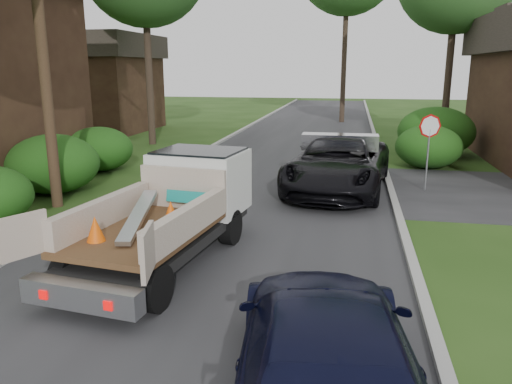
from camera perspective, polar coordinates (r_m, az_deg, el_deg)
The scene contains 14 objects.
ground at distance 8.95m, azimuth -8.46°, elevation -11.92°, with size 120.00×120.00×0.00m, color #203F12.
road at distance 18.21m, azimuth 1.88°, elevation 1.67°, with size 8.00×90.00×0.02m, color #28282B.
curb_left at distance 19.25m, azimuth -10.27°, elevation 2.30°, with size 0.20×90.00×0.12m, color #9E9E99.
curb_right at distance 18.03m, azimuth 14.86°, elevation 1.26°, with size 0.20×90.00×0.12m, color #9E9E99.
stop_sign at distance 16.88m, azimuth 19.18°, elevation 6.04°, with size 0.71×0.32×2.48m.
utility_pole at distance 15.08m, azimuth -23.53°, elevation 17.78°, with size 2.42×1.25×10.00m.
house_left_far at distance 33.76m, azimuth -18.34°, elevation 11.88°, with size 7.56×7.56×6.00m.
hedge_left_b at distance 17.11m, azimuth -22.17°, elevation 3.01°, with size 2.86×2.86×1.87m, color #194710.
hedge_left_c at distance 20.24m, azimuth -17.54°, elevation 4.71°, with size 2.60×2.60×1.70m, color #194710.
hedge_right_a at distance 21.01m, azimuth 19.13°, elevation 4.91°, with size 2.60×2.60×1.70m, color #194710.
hedge_right_b at distance 24.03m, azimuth 19.87°, elevation 6.52°, with size 3.38×3.38×2.21m, color #194710.
flatbed_truck at distance 10.76m, azimuth -8.62°, elevation -1.02°, with size 2.96×5.72×2.08m.
black_pickup at distance 16.37m, azimuth 9.42°, elevation 3.19°, with size 2.90×6.28×1.74m, color black.
navy_suv at distance 5.97m, azimuth 8.03°, elevation -17.91°, with size 2.09×5.14×1.49m, color black.
Camera 1 is at (2.77, -7.57, 3.89)m, focal length 35.00 mm.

